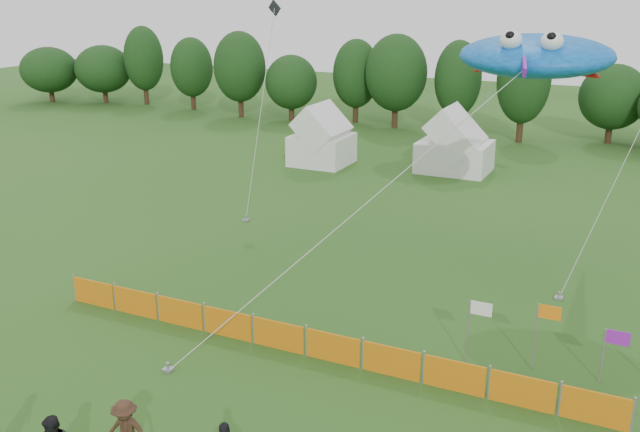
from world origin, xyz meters
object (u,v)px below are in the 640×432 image
at_px(tent_right, 455,147).
at_px(barrier_fence, 305,341).
at_px(tent_left, 322,140).
at_px(stingray_kite, 538,55).
at_px(spectator_c, 126,432).

relative_size(tent_right, barrier_fence, 0.23).
bearing_deg(tent_right, tent_left, -167.69).
bearing_deg(tent_left, stingray_kite, -40.30).
bearing_deg(tent_right, stingray_kite, -65.11).
height_order(tent_left, stingray_kite, stingray_kite).
xyz_separation_m(tent_right, spectator_c, (0.59, -32.95, -0.74)).
height_order(tent_right, barrier_fence, tent_right).
xyz_separation_m(tent_left, tent_right, (8.68, 1.89, -0.03)).
relative_size(barrier_fence, stingray_kite, 0.94).
distance_m(spectator_c, stingray_kite, 20.51).
bearing_deg(tent_left, tent_right, 12.31).
relative_size(tent_left, tent_right, 0.82).
relative_size(barrier_fence, spectator_c, 11.07).
bearing_deg(barrier_fence, tent_right, 94.76).
relative_size(tent_right, spectator_c, 2.55).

